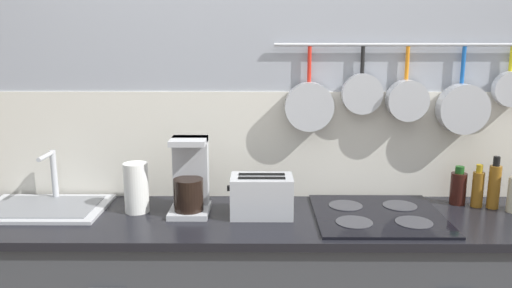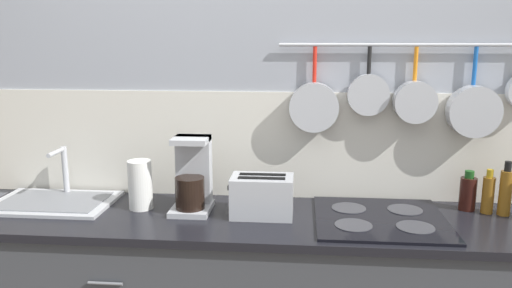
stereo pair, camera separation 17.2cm
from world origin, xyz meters
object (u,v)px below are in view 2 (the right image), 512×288
bottle_dish_soap (488,194)px  toaster (262,196)px  coffee_maker (192,180)px  bottle_olive_oil (468,193)px  bottle_cooking_wine (505,191)px  paper_towel_roll (140,185)px

bottle_dish_soap → toaster: bearing=-172.7°
coffee_maker → bottle_dish_soap: (1.30, 0.07, -0.05)m
bottle_olive_oil → bottle_cooking_wine: (0.14, -0.05, 0.03)m
coffee_maker → toaster: coffee_maker is taller
bottle_cooking_wine → toaster: bearing=-174.2°
bottle_dish_soap → bottle_cooking_wine: size_ratio=0.82×
bottle_olive_oil → bottle_cooking_wine: bottle_cooking_wine is taller
bottle_dish_soap → bottle_cooking_wine: bearing=-16.3°
bottle_cooking_wine → paper_towel_roll: bearing=-177.8°
toaster → coffee_maker: bearing=170.4°
paper_towel_roll → bottle_olive_oil: size_ratio=1.23×
paper_towel_roll → toaster: paper_towel_roll is taller
paper_towel_roll → bottle_olive_oil: 1.46m
coffee_maker → bottle_cooking_wine: bearing=2.2°
paper_towel_roll → toaster: 0.55m
bottle_dish_soap → coffee_maker: bearing=-176.8°
paper_towel_roll → bottle_dish_soap: (1.53, 0.08, -0.02)m
toaster → bottle_cooking_wine: (1.05, 0.11, 0.02)m
paper_towel_roll → bottle_cooking_wine: bearing=2.2°
bottle_dish_soap → bottle_cooking_wine: (0.06, -0.02, 0.02)m
coffee_maker → bottle_olive_oil: coffee_maker is taller
toaster → bottle_dish_soap: 0.99m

